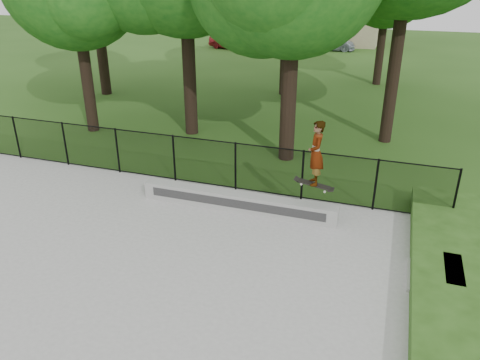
{
  "coord_description": "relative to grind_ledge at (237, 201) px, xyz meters",
  "views": [
    {
      "loc": [
        6.22,
        -6.07,
        6.12
      ],
      "look_at": [
        2.72,
        4.2,
        1.2
      ],
      "focal_mm": 35.0,
      "sensor_mm": 36.0,
      "label": 1
    }
  ],
  "objects": [
    {
      "name": "ground",
      "position": [
        -2.47,
        -4.7,
        -0.3
      ],
      "size": [
        100.0,
        100.0,
        0.0
      ],
      "primitive_type": "plane",
      "color": "#264A14",
      "rests_on": "ground"
    },
    {
      "name": "concrete_slab",
      "position": [
        -2.47,
        -4.7,
        -0.27
      ],
      "size": [
        14.0,
        12.0,
        0.06
      ],
      "primitive_type": "cube",
      "color": "#979692",
      "rests_on": "ground"
    },
    {
      "name": "grind_ledge",
      "position": [
        0.0,
        0.0,
        0.0
      ],
      "size": [
        5.48,
        0.4,
        0.49
      ],
      "primitive_type": "cube",
      "color": "#979893",
      "rests_on": "concrete_slab"
    },
    {
      "name": "car_a",
      "position": [
        -9.91,
        26.87,
        0.33
      ],
      "size": [
        3.96,
        2.31,
        1.28
      ],
      "primitive_type": "imported",
      "rotation": [
        0.0,
        0.0,
        1.34
      ],
      "color": "maroon",
      "rests_on": "ground"
    },
    {
      "name": "car_b",
      "position": [
        -5.17,
        30.62,
        0.37
      ],
      "size": [
        3.92,
        2.15,
        1.35
      ],
      "primitive_type": "imported",
      "rotation": [
        0.0,
        0.0,
        1.36
      ],
      "color": "black",
      "rests_on": "ground"
    },
    {
      "name": "car_c",
      "position": [
        -2.16,
        28.73,
        0.33
      ],
      "size": [
        4.24,
        2.31,
        1.28
      ],
      "primitive_type": "imported",
      "rotation": [
        0.0,
        0.0,
        1.71
      ],
      "color": "#9BA4B0",
      "rests_on": "ground"
    },
    {
      "name": "skater_airborne",
      "position": [
        2.06,
        -0.03,
        1.65
      ],
      "size": [
        0.84,
        0.69,
        1.8
      ],
      "color": "black",
      "rests_on": "ground"
    },
    {
      "name": "chainlink_fence",
      "position": [
        -2.47,
        1.2,
        0.51
      ],
      "size": [
        16.06,
        0.06,
        1.5
      ],
      "color": "black",
      "rests_on": "concrete_slab"
    },
    {
      "name": "concrete_steps",
      "position": [
        5.12,
        -1.7,
        -0.13
      ],
      "size": [
        1.07,
        1.2,
        0.45
      ],
      "color": "#979692",
      "rests_on": "ground"
    },
    {
      "name": "distant_building",
      "position": [
        -4.47,
        33.3,
        1.86
      ],
      "size": [
        12.4,
        6.4,
        4.3
      ],
      "color": "tan",
      "rests_on": "ground"
    }
  ]
}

